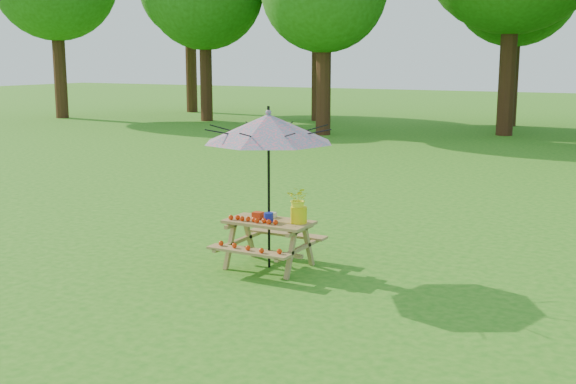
% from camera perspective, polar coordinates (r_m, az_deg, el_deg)
% --- Properties ---
extents(picnic_table, '(1.20, 1.32, 0.67)m').
position_cam_1_polar(picnic_table, '(10.07, -1.51, -4.18)').
color(picnic_table, olive).
rests_on(picnic_table, ground).
extents(patio_umbrella, '(2.00, 2.00, 2.25)m').
position_cam_1_polar(patio_umbrella, '(9.78, -1.55, 5.04)').
color(patio_umbrella, black).
rests_on(patio_umbrella, ground).
extents(produce_bins, '(0.36, 0.40, 0.13)m').
position_cam_1_polar(produce_bins, '(10.02, -1.78, -1.92)').
color(produce_bins, red).
rests_on(produce_bins, picnic_table).
extents(tomatoes_row, '(0.77, 0.13, 0.07)m').
position_cam_1_polar(tomatoes_row, '(9.90, -2.79, -2.19)').
color(tomatoes_row, red).
rests_on(tomatoes_row, picnic_table).
extents(flower_bucket, '(0.32, 0.28, 0.50)m').
position_cam_1_polar(flower_bucket, '(9.79, 0.86, -0.93)').
color(flower_bucket, yellow).
rests_on(flower_bucket, picnic_table).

